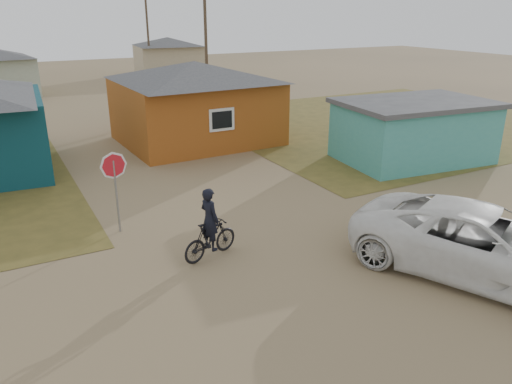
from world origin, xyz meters
The scene contains 10 objects.
ground centered at (0.00, 0.00, 0.00)m, with size 120.00×120.00×0.00m, color #8A734F.
grass_ne centered at (14.00, 13.00, 0.01)m, with size 20.00×18.00×0.00m, color brown.
house_yellow centered at (2.50, 14.00, 2.00)m, with size 7.72×6.76×3.90m.
shed_turquoise centered at (9.50, 6.50, 1.31)m, with size 6.71×4.93×2.60m.
house_beige_east centered at (10.00, 40.00, 1.86)m, with size 6.95×6.05×3.60m.
utility_pole_near centered at (6.50, 22.00, 4.14)m, with size 1.40×0.20×8.00m.
utility_pole_far centered at (7.50, 38.00, 4.14)m, with size 1.40×0.20×8.00m.
stop_sign centered at (-3.58, 5.05, 1.80)m, with size 0.79×0.23×2.45m.
cyclist centered at (-1.85, 2.26, 0.71)m, with size 1.79×0.96×1.95m.
vehicle centered at (3.64, -1.77, 0.87)m, with size 2.88×6.25×1.74m, color white.
Camera 1 is at (-6.43, -8.82, 6.26)m, focal length 35.00 mm.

